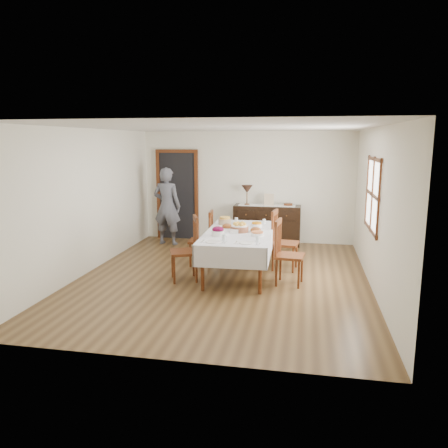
% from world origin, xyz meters
% --- Properties ---
extents(ground, '(6.00, 6.00, 0.00)m').
position_xyz_m(ground, '(0.00, 0.00, 0.00)').
color(ground, brown).
extents(room_shell, '(5.02, 6.02, 2.65)m').
position_xyz_m(room_shell, '(-0.15, 0.42, 1.64)').
color(room_shell, silver).
rests_on(room_shell, ground).
extents(dining_table, '(1.23, 2.33, 0.79)m').
position_xyz_m(dining_table, '(0.24, 0.27, 0.70)').
color(dining_table, silver).
rests_on(dining_table, ground).
extents(chair_left_near, '(0.60, 0.60, 1.12)m').
position_xyz_m(chair_left_near, '(-0.58, -0.21, 0.57)').
color(chair_left_near, '#542610').
rests_on(chair_left_near, ground).
extents(chair_left_far, '(0.48, 0.48, 1.06)m').
position_xyz_m(chair_left_far, '(-0.53, 0.76, 0.54)').
color(chair_left_far, '#542610').
rests_on(chair_left_far, ground).
extents(chair_right_near, '(0.51, 0.51, 1.09)m').
position_xyz_m(chair_right_near, '(1.10, -0.11, 0.55)').
color(chair_right_near, '#542610').
rests_on(chair_right_near, ground).
extents(chair_right_far, '(0.52, 0.52, 1.12)m').
position_xyz_m(chair_right_far, '(0.98, 0.75, 0.56)').
color(chair_right_far, '#542610').
rests_on(chair_right_far, ground).
extents(sideboard, '(1.52, 0.55, 0.91)m').
position_xyz_m(sideboard, '(0.52, 2.72, 0.46)').
color(sideboard, black).
rests_on(sideboard, ground).
extents(person, '(0.63, 0.44, 1.91)m').
position_xyz_m(person, '(-1.76, 2.29, 0.95)').
color(person, '#52545F').
rests_on(person, ground).
extents(bread_basket, '(0.32, 0.32, 0.18)m').
position_xyz_m(bread_basket, '(0.25, 0.26, 0.86)').
color(bread_basket, brown).
rests_on(bread_basket, dining_table).
extents(egg_basket, '(0.29, 0.29, 0.10)m').
position_xyz_m(egg_basket, '(0.20, 0.64, 0.82)').
color(egg_basket, black).
rests_on(egg_basket, dining_table).
extents(ham_platter_a, '(0.29, 0.29, 0.11)m').
position_xyz_m(ham_platter_a, '(-0.02, 0.50, 0.82)').
color(ham_platter_a, white).
rests_on(ham_platter_a, dining_table).
extents(ham_platter_b, '(0.28, 0.28, 0.11)m').
position_xyz_m(ham_platter_b, '(0.54, 0.28, 0.82)').
color(ham_platter_b, white).
rests_on(ham_platter_b, dining_table).
extents(beet_bowl, '(0.22, 0.22, 0.16)m').
position_xyz_m(beet_bowl, '(-0.06, -0.14, 0.86)').
color(beet_bowl, white).
rests_on(beet_bowl, dining_table).
extents(carrot_bowl, '(0.21, 0.21, 0.09)m').
position_xyz_m(carrot_bowl, '(0.50, 0.79, 0.83)').
color(carrot_bowl, white).
rests_on(carrot_bowl, dining_table).
extents(pineapple_bowl, '(0.25, 0.25, 0.15)m').
position_xyz_m(pineapple_bowl, '(-0.14, 0.91, 0.86)').
color(pineapple_bowl, tan).
rests_on(pineapple_bowl, dining_table).
extents(casserole_dish, '(0.23, 0.23, 0.08)m').
position_xyz_m(casserole_dish, '(0.60, -0.03, 0.83)').
color(casserole_dish, white).
rests_on(casserole_dish, dining_table).
extents(butter_dish, '(0.14, 0.09, 0.07)m').
position_xyz_m(butter_dish, '(0.18, 0.14, 0.82)').
color(butter_dish, white).
rests_on(butter_dish, dining_table).
extents(setting_left, '(0.42, 0.31, 0.10)m').
position_xyz_m(setting_left, '(0.00, -0.56, 0.81)').
color(setting_left, white).
rests_on(setting_left, dining_table).
extents(setting_right, '(0.42, 0.31, 0.10)m').
position_xyz_m(setting_right, '(0.55, -0.54, 0.81)').
color(setting_right, white).
rests_on(setting_right, dining_table).
extents(glass_far_a, '(0.06, 0.06, 0.11)m').
position_xyz_m(glass_far_a, '(0.06, 1.06, 0.84)').
color(glass_far_a, white).
rests_on(glass_far_a, dining_table).
extents(glass_far_b, '(0.06, 0.06, 0.09)m').
position_xyz_m(glass_far_b, '(0.60, 1.10, 0.83)').
color(glass_far_b, white).
rests_on(glass_far_b, dining_table).
extents(runner, '(1.30, 0.35, 0.01)m').
position_xyz_m(runner, '(0.51, 2.72, 0.92)').
color(runner, white).
rests_on(runner, sideboard).
extents(table_lamp, '(0.26, 0.26, 0.46)m').
position_xyz_m(table_lamp, '(0.04, 2.69, 1.27)').
color(table_lamp, brown).
rests_on(table_lamp, sideboard).
extents(picture_frame, '(0.22, 0.08, 0.28)m').
position_xyz_m(picture_frame, '(0.56, 2.66, 1.05)').
color(picture_frame, beige).
rests_on(picture_frame, sideboard).
extents(deco_bowl, '(0.20, 0.20, 0.06)m').
position_xyz_m(deco_bowl, '(0.99, 2.74, 0.94)').
color(deco_bowl, '#542610').
rests_on(deco_bowl, sideboard).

